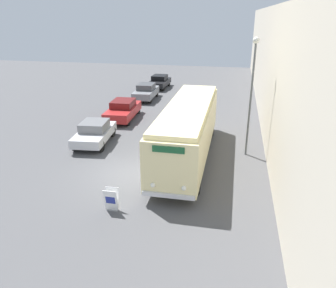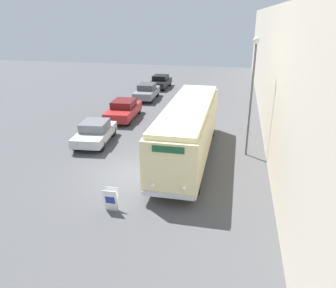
# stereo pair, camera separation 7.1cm
# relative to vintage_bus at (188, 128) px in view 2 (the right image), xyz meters

# --- Properties ---
(ground_plane) EXTENTS (80.00, 80.00, 0.00)m
(ground_plane) POSITION_rel_vintage_bus_xyz_m (-2.81, -2.74, -1.84)
(ground_plane) COLOR #4C4C4F
(building_wall_right) EXTENTS (0.30, 60.00, 8.53)m
(building_wall_right) POSITION_rel_vintage_bus_xyz_m (4.73, 7.26, 2.42)
(building_wall_right) COLOR beige
(building_wall_right) RESTS_ON ground_plane
(vintage_bus) EXTENTS (2.48, 11.26, 3.25)m
(vintage_bus) POSITION_rel_vintage_bus_xyz_m (0.00, 0.00, 0.00)
(vintage_bus) COLOR black
(vintage_bus) RESTS_ON ground_plane
(sign_board) EXTENTS (0.61, 0.38, 1.02)m
(sign_board) POSITION_rel_vintage_bus_xyz_m (-2.37, -6.26, -1.35)
(sign_board) COLOR gray
(sign_board) RESTS_ON ground_plane
(streetlamp) EXTENTS (0.36, 0.36, 6.84)m
(streetlamp) POSITION_rel_vintage_bus_xyz_m (3.41, 1.19, 2.56)
(streetlamp) COLOR #595E60
(streetlamp) RESTS_ON ground_plane
(parked_car_near) EXTENTS (2.30, 4.32, 1.47)m
(parked_car_near) POSITION_rel_vintage_bus_xyz_m (-6.33, 1.07, -1.09)
(parked_car_near) COLOR black
(parked_car_near) RESTS_ON ground_plane
(parked_car_mid) EXTENTS (2.18, 4.79, 1.53)m
(parked_car_mid) POSITION_rel_vintage_bus_xyz_m (-6.29, 6.63, -1.07)
(parked_car_mid) COLOR black
(parked_car_mid) RESTS_ON ground_plane
(parked_car_far) EXTENTS (1.95, 4.41, 1.54)m
(parked_car_far) POSITION_rel_vintage_bus_xyz_m (-6.24, 13.45, -1.06)
(parked_car_far) COLOR black
(parked_car_far) RESTS_ON ground_plane
(parked_car_distant) EXTENTS (1.92, 4.33, 1.45)m
(parked_car_distant) POSITION_rel_vintage_bus_xyz_m (-6.16, 19.06, -1.09)
(parked_car_distant) COLOR black
(parked_car_distant) RESTS_ON ground_plane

